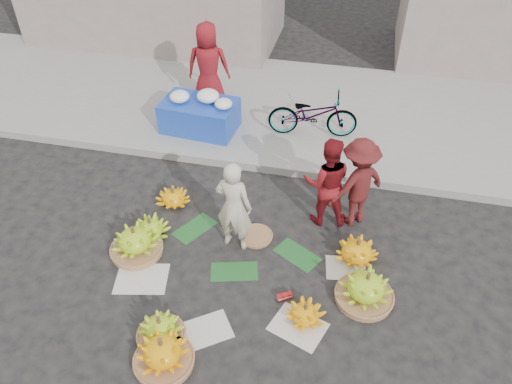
% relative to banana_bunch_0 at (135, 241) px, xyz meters
% --- Properties ---
extents(ground, '(80.00, 80.00, 0.00)m').
position_rel_banana_bunch_0_xyz_m(ground, '(1.56, 0.15, -0.22)').
color(ground, black).
rests_on(ground, ground).
extents(curb, '(40.00, 0.25, 0.15)m').
position_rel_banana_bunch_0_xyz_m(curb, '(1.56, 2.35, -0.14)').
color(curb, gray).
rests_on(curb, ground).
extents(sidewalk, '(40.00, 4.00, 0.12)m').
position_rel_banana_bunch_0_xyz_m(sidewalk, '(1.56, 4.45, -0.16)').
color(sidewalk, gray).
rests_on(sidewalk, ground).
extents(newspaper_scatter, '(3.20, 1.80, 0.00)m').
position_rel_banana_bunch_0_xyz_m(newspaper_scatter, '(1.56, -0.65, -0.21)').
color(newspaper_scatter, silver).
rests_on(newspaper_scatter, ground).
extents(banana_leaves, '(2.00, 1.00, 0.00)m').
position_rel_banana_bunch_0_xyz_m(banana_leaves, '(1.46, 0.35, -0.21)').
color(banana_leaves, '#1A5022').
rests_on(banana_leaves, ground).
extents(banana_bunch_0, '(0.73, 0.73, 0.49)m').
position_rel_banana_bunch_0_xyz_m(banana_bunch_0, '(0.00, 0.00, 0.00)').
color(banana_bunch_0, '#94613E').
rests_on(banana_bunch_0, ground).
extents(banana_bunch_1, '(0.61, 0.61, 0.41)m').
position_rel_banana_bunch_0_xyz_m(banana_bunch_1, '(0.86, -1.28, -0.05)').
color(banana_bunch_1, '#94613E').
rests_on(banana_bunch_1, ground).
extents(banana_bunch_2, '(0.74, 0.74, 0.47)m').
position_rel_banana_bunch_0_xyz_m(banana_bunch_2, '(1.01, -1.59, -0.01)').
color(banana_bunch_2, '#94613E').
rests_on(banana_bunch_2, ground).
extents(banana_bunch_3, '(0.57, 0.57, 0.31)m').
position_rel_banana_bunch_0_xyz_m(banana_bunch_3, '(2.52, -0.62, -0.08)').
color(banana_bunch_3, '#FFB20C').
rests_on(banana_bunch_3, ground).
extents(banana_bunch_4, '(0.88, 0.88, 0.50)m').
position_rel_banana_bunch_0_xyz_m(banana_bunch_4, '(3.23, -0.14, 0.00)').
color(banana_bunch_4, '#94613E').
rests_on(banana_bunch_4, ground).
extents(banana_bunch_5, '(0.78, 0.78, 0.38)m').
position_rel_banana_bunch_0_xyz_m(banana_bunch_5, '(3.08, 0.56, -0.05)').
color(banana_bunch_5, '#FFB20C').
rests_on(banana_bunch_5, ground).
extents(banana_bunch_6, '(0.65, 0.65, 0.33)m').
position_rel_banana_bunch_0_xyz_m(banana_bunch_6, '(0.07, 0.38, -0.07)').
color(banana_bunch_6, '#87BF1B').
rests_on(banana_bunch_6, ground).
extents(banana_bunch_7, '(0.53, 0.53, 0.33)m').
position_rel_banana_bunch_0_xyz_m(banana_bunch_7, '(0.16, 1.12, -0.08)').
color(banana_bunch_7, '#FFB20C').
rests_on(banana_bunch_7, ground).
extents(basket_spare, '(0.51, 0.51, 0.05)m').
position_rel_banana_bunch_0_xyz_m(basket_spare, '(1.61, 0.66, -0.19)').
color(basket_spare, '#94613E').
rests_on(basket_spare, ground).
extents(incense_stack, '(0.20, 0.16, 0.08)m').
position_rel_banana_bunch_0_xyz_m(incense_stack, '(2.22, -0.36, -0.17)').
color(incense_stack, red).
rests_on(incense_stack, ground).
extents(vendor_cream, '(0.57, 0.42, 1.45)m').
position_rel_banana_bunch_0_xyz_m(vendor_cream, '(1.33, 0.47, 0.51)').
color(vendor_cream, beige).
rests_on(vendor_cream, ground).
extents(vendor_red, '(0.79, 0.65, 1.45)m').
position_rel_banana_bunch_0_xyz_m(vendor_red, '(2.52, 1.28, 0.51)').
color(vendor_red, maroon).
rests_on(vendor_red, ground).
extents(man_striped, '(1.07, 1.03, 1.46)m').
position_rel_banana_bunch_0_xyz_m(man_striped, '(2.96, 1.36, 0.51)').
color(man_striped, maroon).
rests_on(man_striped, ground).
extents(flower_table, '(1.42, 0.96, 0.79)m').
position_rel_banana_bunch_0_xyz_m(flower_table, '(-0.03, 3.17, 0.23)').
color(flower_table, '#1B3EB2').
rests_on(flower_table, sidewalk).
extents(grey_bucket, '(0.29, 0.29, 0.33)m').
position_rel_banana_bunch_0_xyz_m(grey_bucket, '(-0.48, 3.14, 0.07)').
color(grey_bucket, slate).
rests_on(grey_bucket, sidewalk).
extents(flower_vendor, '(0.91, 0.67, 1.69)m').
position_rel_banana_bunch_0_xyz_m(flower_vendor, '(-0.11, 4.08, 0.75)').
color(flower_vendor, maroon).
rests_on(flower_vendor, sidewalk).
extents(bicycle, '(0.76, 1.68, 0.85)m').
position_rel_banana_bunch_0_xyz_m(bicycle, '(2.04, 3.44, 0.33)').
color(bicycle, gray).
rests_on(bicycle, sidewalk).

